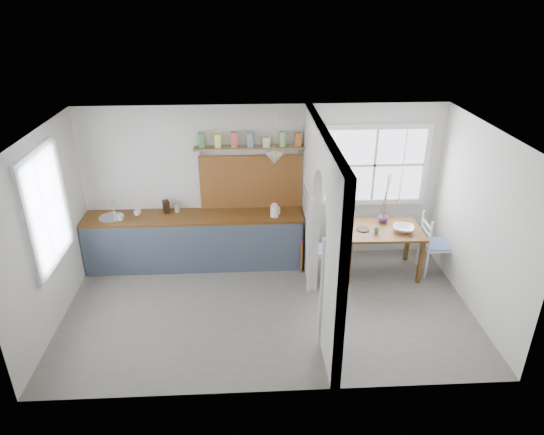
{
  "coord_description": "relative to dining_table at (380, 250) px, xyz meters",
  "views": [
    {
      "loc": [
        -0.26,
        -5.76,
        4.22
      ],
      "look_at": [
        0.07,
        0.41,
        1.26
      ],
      "focal_mm": 32.0,
      "sensor_mm": 36.0,
      "label": 1
    }
  ],
  "objects": [
    {
      "name": "chair_left",
      "position": [
        -0.87,
        -0.07,
        0.07
      ],
      "size": [
        0.47,
        0.47,
        0.92
      ],
      "primitive_type": null,
      "rotation": [
        0.0,
        0.0,
        -1.7
      ],
      "color": "silver",
      "rests_on": "floor"
    },
    {
      "name": "sink",
      "position": [
        -4.26,
        0.39,
        0.5
      ],
      "size": [
        0.4,
        0.4,
        0.02
      ],
      "primitive_type": "cylinder",
      "color": "silver",
      "rests_on": "counter"
    },
    {
      "name": "dining_table",
      "position": [
        0.0,
        0.0,
        0.0
      ],
      "size": [
        1.25,
        0.85,
        0.77
      ],
      "primitive_type": null,
      "rotation": [
        0.0,
        0.0,
        -0.02
      ],
      "color": "#533614",
      "rests_on": "floor"
    },
    {
      "name": "knife_block",
      "position": [
        -3.41,
        0.53,
        0.61
      ],
      "size": [
        0.13,
        0.15,
        0.2
      ],
      "primitive_type": "cube",
      "rotation": [
        0.0,
        0.0,
        0.39
      ],
      "color": "black",
      "rests_on": "counter"
    },
    {
      "name": "counter",
      "position": [
        -2.96,
        0.41,
        0.07
      ],
      "size": [
        3.5,
        0.6,
        0.9
      ],
      "color": "#533614",
      "rests_on": "floor"
    },
    {
      "name": "pendant_lamp",
      "position": [
        -1.68,
        0.24,
        1.49
      ],
      "size": [
        0.26,
        0.26,
        0.16
      ],
      "primitive_type": "cone",
      "color": "silver",
      "rests_on": "ceiling"
    },
    {
      "name": "shelf",
      "position": [
        -2.04,
        0.58,
        1.62
      ],
      "size": [
        1.75,
        0.2,
        0.21
      ],
      "color": "#907951",
      "rests_on": "walls"
    },
    {
      "name": "walls",
      "position": [
        -1.83,
        -0.91,
        0.91
      ],
      "size": [
        5.81,
        3.21,
        2.6
      ],
      "color": "beige",
      "rests_on": "floor"
    },
    {
      "name": "nook_window",
      "position": [
        -0.03,
        0.65,
        1.21
      ],
      "size": [
        1.76,
        0.1,
        1.3
      ],
      "primitive_type": null,
      "color": "white",
      "rests_on": "walls"
    },
    {
      "name": "backsplash",
      "position": [
        -2.04,
        0.66,
        0.96
      ],
      "size": [
        1.65,
        0.03,
        0.9
      ],
      "primitive_type": "cube",
      "color": "brown",
      "rests_on": "walls"
    },
    {
      "name": "mug_a",
      "position": [
        -4.09,
        0.26,
        0.56
      ],
      "size": [
        0.13,
        0.13,
        0.1
      ],
      "primitive_type": "imported",
      "rotation": [
        0.0,
        0.0,
        0.27
      ],
      "color": "white",
      "rests_on": "counter"
    },
    {
      "name": "kitchen_window",
      "position": [
        -4.7,
        -0.91,
        1.26
      ],
      "size": [
        0.1,
        1.16,
        1.5
      ],
      "primitive_type": null,
      "color": "white",
      "rests_on": "walls"
    },
    {
      "name": "towel_orange",
      "position": [
        -1.25,
        0.04,
        -0.14
      ],
      "size": [
        0.02,
        0.03,
        0.53
      ],
      "primitive_type": "cube",
      "color": "#C45B01",
      "rests_on": "counter"
    },
    {
      "name": "chair_right",
      "position": [
        0.91,
        -0.04,
        0.11
      ],
      "size": [
        0.46,
        0.46,
        1.0
      ],
      "primitive_type": null,
      "rotation": [
        0.0,
        0.0,
        1.55
      ],
      "color": "silver",
      "rests_on": "floor"
    },
    {
      "name": "kettle",
      "position": [
        -1.68,
        0.28,
        0.62
      ],
      "size": [
        0.18,
        0.15,
        0.22
      ],
      "primitive_type": null,
      "rotation": [
        0.0,
        0.0,
        -0.03
      ],
      "color": "white",
      "rests_on": "counter"
    },
    {
      "name": "jar",
      "position": [
        -3.24,
        0.55,
        0.59
      ],
      "size": [
        0.1,
        0.1,
        0.15
      ],
      "primitive_type": "cylinder",
      "rotation": [
        0.0,
        0.0,
        0.12
      ],
      "color": "tan",
      "rests_on": "counter"
    },
    {
      "name": "bowl",
      "position": [
        0.31,
        -0.08,
        0.43
      ],
      "size": [
        0.4,
        0.4,
        0.08
      ],
      "primitive_type": "imported",
      "rotation": [
        0.0,
        0.0,
        -0.31
      ],
      "color": "white",
      "rests_on": "dining_table"
    },
    {
      "name": "floor",
      "position": [
        -1.83,
        -0.91,
        -0.39
      ],
      "size": [
        5.8,
        3.2,
        0.01
      ],
      "primitive_type": "cube",
      "color": "slate",
      "rests_on": "ground"
    },
    {
      "name": "vase",
      "position": [
        0.08,
        0.24,
        0.47
      ],
      "size": [
        0.17,
        0.17,
        0.17
      ],
      "primitive_type": "imported",
      "rotation": [
        0.0,
        0.0,
        -0.06
      ],
      "color": "#542F58",
      "rests_on": "dining_table"
    },
    {
      "name": "plate",
      "position": [
        -0.3,
        -0.01,
        0.39
      ],
      "size": [
        0.26,
        0.26,
        0.02
      ],
      "primitive_type": "cylinder",
      "rotation": [
        0.0,
        0.0,
        -0.35
      ],
      "color": "black",
      "rests_on": "dining_table"
    },
    {
      "name": "mug_b",
      "position": [
        -3.86,
        0.44,
        0.56
      ],
      "size": [
        0.13,
        0.13,
        0.09
      ],
      "primitive_type": "imported",
      "rotation": [
        0.0,
        0.0,
        0.15
      ],
      "color": "silver",
      "rests_on": "counter"
    },
    {
      "name": "table_cup",
      "position": [
        -0.13,
        -0.14,
        0.43
      ],
      "size": [
        0.09,
        0.09,
        0.08
      ],
      "primitive_type": "imported",
      "rotation": [
        0.0,
        0.0,
        0.09
      ],
      "color": "#48714C",
      "rests_on": "dining_table"
    },
    {
      "name": "partition",
      "position": [
        -1.13,
        -0.86,
        1.06
      ],
      "size": [
        0.12,
        3.2,
        2.6
      ],
      "color": "beige",
      "rests_on": "floor"
    },
    {
      "name": "towel_magenta",
      "position": [
        -1.25,
        0.06,
        -0.11
      ],
      "size": [
        0.02,
        0.03,
        0.58
      ],
      "primitive_type": "cube",
      "color": "#D41881",
      "rests_on": "counter"
    },
    {
      "name": "ceiling",
      "position": [
        -1.83,
        -0.91,
        2.21
      ],
      "size": [
        5.8,
        3.2,
        0.01
      ],
      "primitive_type": "cube",
      "color": "beige",
      "rests_on": "walls"
    },
    {
      "name": "utensil_rail",
      "position": [
        -1.22,
        -0.01,
        1.06
      ],
      "size": [
        0.02,
        0.5,
        0.02
      ],
      "primitive_type": "cylinder",
      "rotation": [
        1.57,
        0.0,
        0.0
      ],
      "color": "silver",
      "rests_on": "partition"
    }
  ]
}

